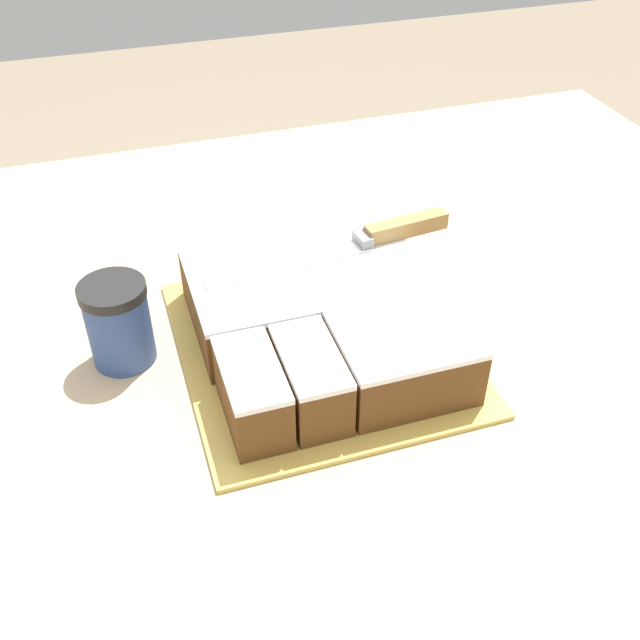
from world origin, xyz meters
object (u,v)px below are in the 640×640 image
at_px(cake_board, 320,346).
at_px(knife, 376,236).
at_px(coffee_cup, 118,323).
at_px(cake, 321,319).

bearing_deg(cake_board, knife, 40.19).
relative_size(knife, coffee_cup, 3.08).
relative_size(cake_board, knife, 1.10).
xyz_separation_m(cake_board, cake, (0.00, 0.00, 0.04)).
height_order(cake_board, knife, knife).
distance_m(cake_board, knife, 0.16).
bearing_deg(coffee_cup, knife, 5.51).
bearing_deg(cake_board, cake, 46.87).
xyz_separation_m(cake, knife, (0.10, 0.08, 0.05)).
bearing_deg(coffee_cup, cake, -12.85).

